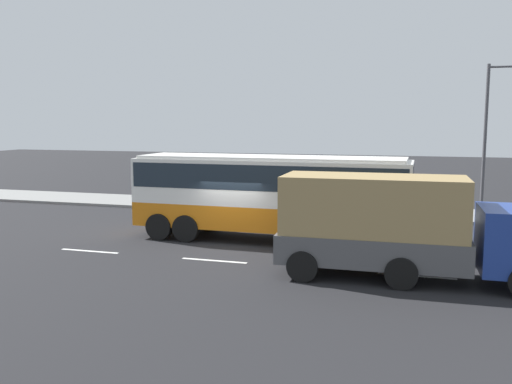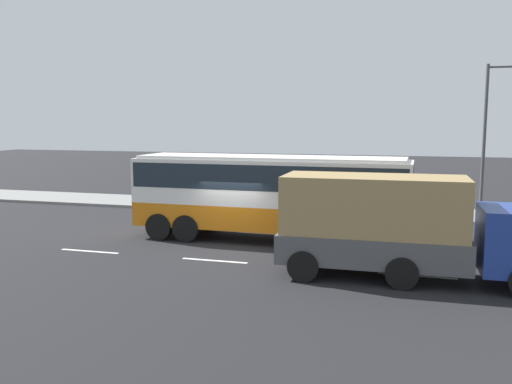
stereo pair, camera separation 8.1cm
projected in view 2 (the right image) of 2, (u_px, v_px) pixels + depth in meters
The scene contains 8 objects.
ground_plane at pixel (232, 245), 21.30m from camera, with size 120.00×120.00×0.00m, color black.
sidewalk_curb at pixel (284, 208), 29.94m from camera, with size 80.00×4.00×0.15m, color gray.
lane_centreline at pixel (156, 256), 19.47m from camera, with size 33.70×0.16×0.01m.
coach_bus at pixel (270, 189), 21.81m from camera, with size 11.18×2.92×3.45m.
cargo_truck at pixel (401, 225), 16.51m from camera, with size 8.02×2.63×3.17m.
pedestrian_near_curb at pixel (183, 188), 30.83m from camera, with size 0.32×0.32×1.59m.
pedestrian_at_crossing at pixel (279, 190), 28.78m from camera, with size 0.32×0.32×1.78m.
street_lamp at pixel (489, 131), 25.43m from camera, with size 1.93×0.24×7.35m.
Camera 2 is at (6.68, -19.77, 4.82)m, focal length 37.85 mm.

